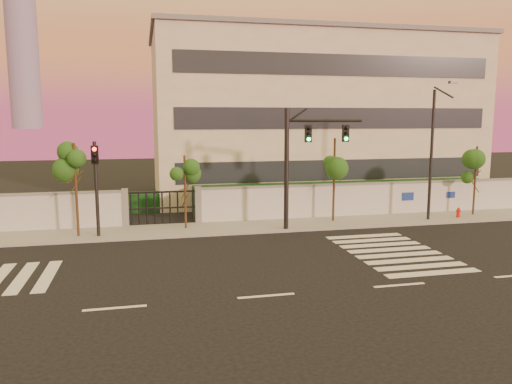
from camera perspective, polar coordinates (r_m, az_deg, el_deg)
ground at (r=17.44m, az=1.17°, el=-11.81°), size 120.00×120.00×0.00m
sidewalk at (r=27.32m, az=-4.16°, el=-4.14°), size 60.00×3.00×0.15m
perimeter_wall at (r=28.60m, az=-4.43°, el=-1.54°), size 60.00×0.36×2.20m
hedge_row at (r=31.47m, az=-3.24°, el=-1.07°), size 41.00×4.25×1.80m
institutional_building at (r=40.01m, az=6.18°, el=8.62°), size 24.40×12.40×12.25m
distant_skyscraper at (r=307.23m, az=-25.36°, el=18.23°), size 16.00×16.00×118.00m
road_markings at (r=20.67m, az=-5.69°, el=-8.53°), size 57.00×7.62×0.02m
street_tree_c at (r=26.20m, az=-19.93°, el=2.51°), size 1.63×1.30×4.81m
street_tree_d at (r=26.75m, az=-8.10°, el=1.89°), size 1.49×1.19×4.08m
street_tree_e at (r=28.70m, az=8.99°, el=3.53°), size 1.60×1.28×4.91m
street_tree_f at (r=33.10m, az=23.86°, el=2.83°), size 1.55×1.23×4.33m
traffic_signal_main at (r=26.53m, az=5.24°, el=4.31°), size 4.04×1.44×6.52m
traffic_signal_secondary at (r=25.90m, az=-17.83°, el=1.57°), size 0.38×0.36×4.89m
streetlight_east at (r=30.28m, az=19.61°, el=4.72°), size 0.48×1.92×7.97m
fire_hydrant at (r=32.12m, az=22.12°, el=-2.31°), size 0.29×0.28×0.74m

